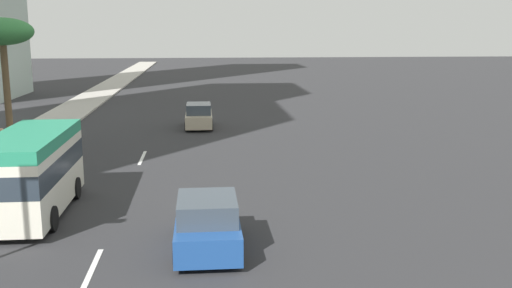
{
  "coord_description": "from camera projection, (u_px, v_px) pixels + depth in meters",
  "views": [
    {
      "loc": [
        -3.47,
        -3.09,
        6.48
      ],
      "look_at": [
        18.43,
        -5.14,
        2.12
      ],
      "focal_mm": 40.84,
      "sensor_mm": 36.0,
      "label": 1
    }
  ],
  "objects": [
    {
      "name": "lane_stripe_far",
      "position": [
        142.0,
        158.0,
        29.72
      ],
      "size": [
        3.2,
        0.16,
        0.01
      ],
      "primitive_type": "cube",
      "color": "silver",
      "rests_on": "ground_plane"
    },
    {
      "name": "car_third",
      "position": [
        199.0,
        116.0,
        38.68
      ],
      "size": [
        4.23,
        1.8,
        1.63
      ],
      "color": "beige",
      "rests_on": "ground_plane"
    },
    {
      "name": "car_lead",
      "position": [
        207.0,
        224.0,
        17.28
      ],
      "size": [
        4.02,
        1.94,
        1.64
      ],
      "color": "#1E478C",
      "rests_on": "ground_plane"
    },
    {
      "name": "palm_tree",
      "position": [
        2.0,
        34.0,
        33.13
      ],
      "size": [
        3.5,
        3.5,
        6.97
      ],
      "color": "brown",
      "rests_on": "sidewalk_right"
    },
    {
      "name": "minibus_second",
      "position": [
        31.0,
        170.0,
        20.38
      ],
      "size": [
        6.44,
        2.4,
        2.92
      ],
      "rotation": [
        0.0,
        0.0,
        3.14
      ],
      "color": "silver",
      "rests_on": "ground_plane"
    },
    {
      "name": "pedestrian_by_tree",
      "position": [
        3.0,
        143.0,
        27.96
      ],
      "size": [
        0.38,
        0.38,
        1.66
      ],
      "rotation": [
        0.0,
        0.0,
        3.96
      ],
      "color": "#333338",
      "rests_on": "sidewalk_right"
    },
    {
      "name": "lane_stripe_mid",
      "position": [
        91.0,
        271.0,
        15.8
      ],
      "size": [
        3.2,
        0.16,
        0.01
      ],
      "primitive_type": "cube",
      "color": "silver",
      "rests_on": "ground_plane"
    },
    {
      "name": "sidewalk_right",
      "position": [
        28.0,
        139.0,
        34.46
      ],
      "size": [
        162.0,
        3.32,
        0.15
      ],
      "primitive_type": "cube",
      "color": "#B2ADA3",
      "rests_on": "ground_plane"
    },
    {
      "name": "ground_plane",
      "position": [
        151.0,
        138.0,
        35.13
      ],
      "size": [
        198.0,
        198.0,
        0.0
      ],
      "primitive_type": "plane",
      "color": "#2D2D30"
    }
  ]
}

